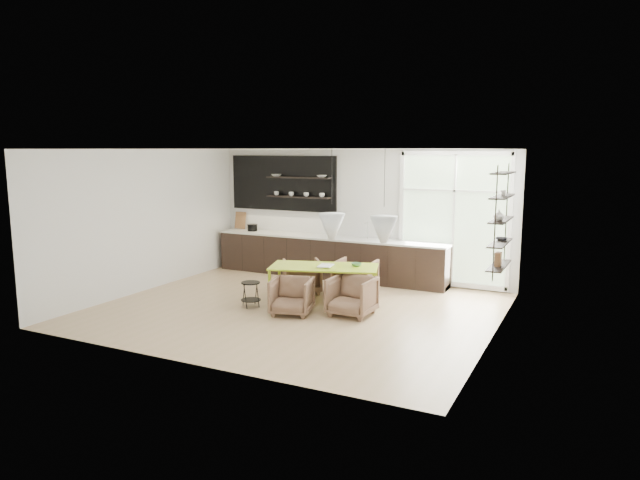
{
  "coord_description": "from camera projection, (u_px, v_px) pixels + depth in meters",
  "views": [
    {
      "loc": [
        4.86,
        -8.87,
        2.89
      ],
      "look_at": [
        0.2,
        0.6,
        1.21
      ],
      "focal_mm": 32.0,
      "sensor_mm": 36.0,
      "label": 1
    }
  ],
  "objects": [
    {
      "name": "kitchen_run",
      "position": [
        325.0,
        251.0,
        13.02
      ],
      "size": [
        5.54,
        0.69,
        2.75
      ],
      "color": "black",
      "rests_on": "ground"
    },
    {
      "name": "wire_stool",
      "position": [
        251.0,
        291.0,
        10.56
      ],
      "size": [
        0.37,
        0.37,
        0.47
      ],
      "rotation": [
        0.0,
        0.0,
        -0.07
      ],
      "color": "black",
      "rests_on": "ground"
    },
    {
      "name": "armchair_back_right",
      "position": [
        356.0,
        277.0,
        11.45
      ],
      "size": [
        0.81,
        0.83,
        0.72
      ],
      "primitive_type": "imported",
      "rotation": [
        0.0,
        0.0,
        3.2
      ],
      "color": "brown",
      "rests_on": "ground"
    },
    {
      "name": "room",
      "position": [
        349.0,
        225.0,
        10.92
      ],
      "size": [
        7.02,
        6.01,
        2.91
      ],
      "color": "tan",
      "rests_on": "ground"
    },
    {
      "name": "dining_table",
      "position": [
        324.0,
        269.0,
        10.69
      ],
      "size": [
        2.18,
        1.46,
        0.73
      ],
      "rotation": [
        0.0,
        0.0,
        0.3
      ],
      "color": "#95B418",
      "rests_on": "ground"
    },
    {
      "name": "armchair_front_right",
      "position": [
        352.0,
        296.0,
        10.01
      ],
      "size": [
        0.76,
        0.78,
        0.69
      ],
      "primitive_type": "imported",
      "rotation": [
        0.0,
        0.0,
        -0.03
      ],
      "color": "brown",
      "rests_on": "ground"
    },
    {
      "name": "table_bowl",
      "position": [
        356.0,
        265.0,
        10.67
      ],
      "size": [
        0.25,
        0.25,
        0.06
      ],
      "primitive_type": "imported",
      "rotation": [
        0.0,
        0.0,
        0.35
      ],
      "color": "#538E56",
      "rests_on": "dining_table"
    },
    {
      "name": "armchair_front_left",
      "position": [
        292.0,
        296.0,
        10.08
      ],
      "size": [
        0.85,
        0.86,
        0.65
      ],
      "primitive_type": "imported",
      "rotation": [
        0.0,
        0.0,
        0.25
      ],
      "color": "brown",
      "rests_on": "ground"
    },
    {
      "name": "armchair_back_left",
      "position": [
        302.0,
        276.0,
        11.62
      ],
      "size": [
        1.03,
        1.03,
        0.68
      ],
      "primitive_type": "imported",
      "rotation": [
        0.0,
        0.0,
        3.77
      ],
      "color": "brown",
      "rests_on": "ground"
    },
    {
      "name": "right_shelving",
      "position": [
        501.0,
        223.0,
        9.74
      ],
      "size": [
        0.26,
        1.22,
        1.9
      ],
      "color": "black",
      "rests_on": "ground"
    },
    {
      "name": "table_book",
      "position": [
        319.0,
        266.0,
        10.66
      ],
      "size": [
        0.31,
        0.38,
        0.03
      ],
      "primitive_type": "imported",
      "rotation": [
        0.0,
        0.0,
        0.16
      ],
      "color": "white",
      "rests_on": "dining_table"
    }
  ]
}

